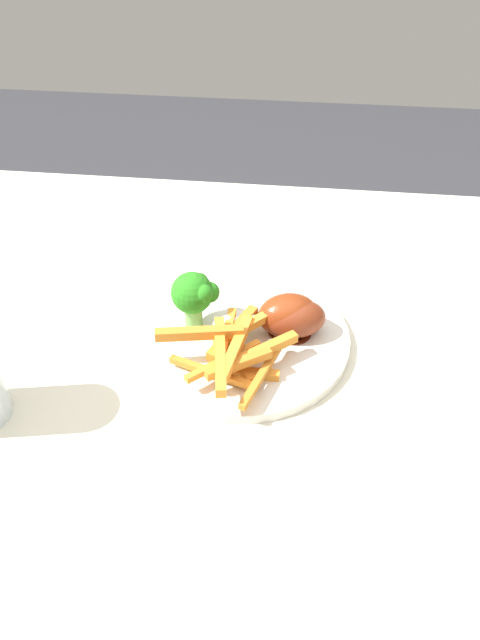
% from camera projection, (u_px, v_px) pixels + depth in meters
% --- Properties ---
extents(dining_table, '(1.24, 0.88, 0.76)m').
position_uv_depth(dining_table, '(214.00, 427.00, 0.72)').
color(dining_table, silver).
rests_on(dining_table, ground_plane).
extents(dinner_plate, '(0.25, 0.25, 0.01)m').
position_uv_depth(dinner_plate, '(240.00, 337.00, 0.68)').
color(dinner_plate, white).
rests_on(dinner_plate, dining_table).
extents(broccoli_floret_front, '(0.05, 0.05, 0.07)m').
position_uv_depth(broccoli_floret_front, '(195.00, 294.00, 0.67)').
color(broccoli_floret_front, '#74B859').
rests_on(broccoli_floret_front, dinner_plate).
extents(carrot_fries_pile, '(0.15, 0.15, 0.04)m').
position_uv_depth(carrot_fries_pile, '(233.00, 350.00, 0.62)').
color(carrot_fries_pile, orange).
rests_on(carrot_fries_pile, dinner_plate).
extents(chicken_drumstick_near, '(0.12, 0.07, 0.05)m').
position_uv_depth(chicken_drumstick_near, '(284.00, 315.00, 0.67)').
color(chicken_drumstick_near, '#611F0C').
rests_on(chicken_drumstick_near, dinner_plate).
extents(chicken_drumstick_far, '(0.13, 0.06, 0.04)m').
position_uv_depth(chicken_drumstick_far, '(289.00, 319.00, 0.67)').
color(chicken_drumstick_far, '#571D0F').
rests_on(chicken_drumstick_far, dinner_plate).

